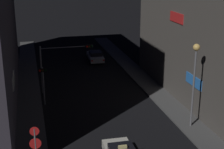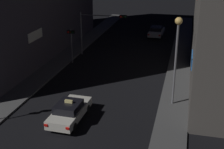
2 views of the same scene
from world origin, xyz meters
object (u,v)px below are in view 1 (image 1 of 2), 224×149
at_px(traffic_light_overhead, 63,57).
at_px(street_lamp_near_block, 195,69).
at_px(far_car, 95,56).
at_px(traffic_light_left_kerb, 43,78).

xyz_separation_m(traffic_light_overhead, street_lamp_near_block, (9.00, -10.70, 1.29)).
distance_m(far_car, traffic_light_overhead, 12.07).
bearing_deg(traffic_light_overhead, traffic_light_left_kerb, -124.42).
relative_size(far_car, street_lamp_near_block, 0.67).
distance_m(traffic_light_overhead, traffic_light_left_kerb, 3.98).
height_order(traffic_light_overhead, street_lamp_near_block, street_lamp_near_block).
height_order(traffic_light_overhead, traffic_light_left_kerb, traffic_light_overhead).
bearing_deg(traffic_light_overhead, street_lamp_near_block, -49.94).
bearing_deg(traffic_light_overhead, far_car, 62.75).
xyz_separation_m(traffic_light_overhead, traffic_light_left_kerb, (-2.18, -3.18, -1.00)).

